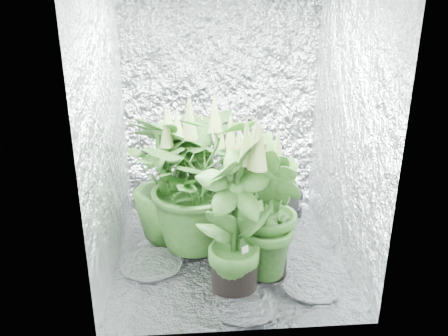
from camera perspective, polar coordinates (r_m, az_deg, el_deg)
name	(u,v)px	position (r m, az deg, el deg)	size (l,w,h in m)	color
ground	(228,256)	(3.28, 0.58, -11.38)	(1.60, 1.60, 0.00)	silver
walls	(229,124)	(2.89, 0.65, 5.79)	(1.62, 1.62, 2.00)	silver
plant_a	(200,180)	(3.15, -3.11, -1.57)	(1.05, 1.05, 1.16)	black
plant_b	(191,179)	(3.51, -4.38, -1.50)	(0.63, 0.63, 0.94)	black
plant_c	(248,196)	(3.19, 3.19, -3.62)	(0.53, 0.53, 0.96)	black
plant_d	(168,182)	(3.31, -7.36, -1.80)	(0.75, 0.75, 1.07)	black
plant_e	(231,179)	(3.36, 0.89, -1.49)	(0.93, 0.93, 1.00)	black
plant_f	(235,218)	(2.65, 1.48, -6.49)	(0.77, 0.77, 1.14)	black
plant_g	(270,211)	(2.87, 6.07, -5.63)	(0.64, 0.64, 1.01)	black
circulation_fan	(292,201)	(3.84, 8.88, -4.26)	(0.18, 0.29, 0.35)	black
plant_label	(245,253)	(2.74, 2.82, -10.97)	(0.05, 0.01, 0.08)	white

